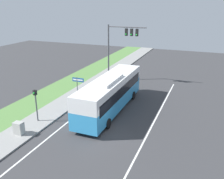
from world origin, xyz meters
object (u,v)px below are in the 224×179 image
object	(u,v)px
signal_gantry	(120,41)
utility_cabinet	(19,128)
pedestrian_signal	(36,101)
street_sign	(78,84)
bus	(111,92)

from	to	relation	value
signal_gantry	utility_cabinet	bearing A→B (deg)	-98.83
pedestrian_signal	utility_cabinet	distance (m)	2.89
pedestrian_signal	street_sign	size ratio (longest dim) A/B	1.15
pedestrian_signal	street_sign	xyz separation A→B (m)	(0.86, 5.92, -0.19)
bus	pedestrian_signal	bearing A→B (deg)	-136.58
signal_gantry	utility_cabinet	world-z (taller)	signal_gantry
bus	street_sign	bearing A→B (deg)	165.50
utility_cabinet	bus	bearing A→B (deg)	55.80
street_sign	signal_gantry	bearing A→B (deg)	77.38
pedestrian_signal	signal_gantry	bearing A→B (deg)	79.18
street_sign	utility_cabinet	bearing A→B (deg)	-95.09
utility_cabinet	signal_gantry	bearing A→B (deg)	81.17
bus	street_sign	distance (m)	4.38
bus	utility_cabinet	distance (m)	8.97
street_sign	pedestrian_signal	bearing A→B (deg)	-98.31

